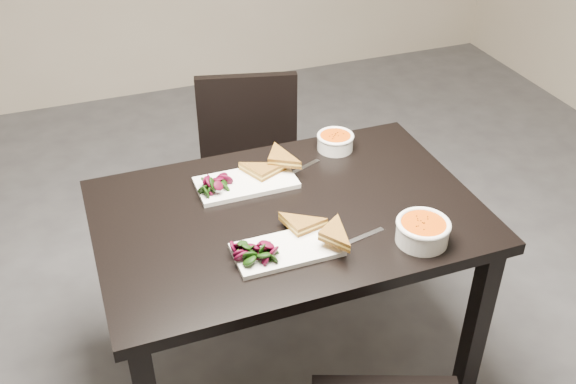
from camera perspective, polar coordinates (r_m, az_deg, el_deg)
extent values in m
plane|color=#47474C|center=(2.63, -0.73, -14.03)|extent=(5.00, 5.00, 0.00)
cube|color=black|center=(2.08, 0.00, -2.04)|extent=(1.20, 0.80, 0.04)
cube|color=black|center=(2.32, 15.97, -11.40)|extent=(0.06, 0.06, 0.71)
cube|color=black|center=(2.50, -14.59, -7.10)|extent=(0.06, 0.06, 0.71)
cube|color=black|center=(2.74, 8.17, -2.02)|extent=(0.06, 0.06, 0.71)
cube|color=black|center=(2.75, -3.13, 0.45)|extent=(0.51, 0.51, 0.04)
cube|color=black|center=(2.74, -6.48, -5.80)|extent=(0.05, 0.05, 0.41)
cube|color=black|center=(2.76, 1.03, -5.27)|extent=(0.05, 0.05, 0.41)
cube|color=black|center=(3.03, -6.64, -1.41)|extent=(0.05, 0.05, 0.41)
cube|color=black|center=(3.04, 0.15, -0.96)|extent=(0.05, 0.05, 0.41)
cube|color=black|center=(2.80, -3.54, 6.35)|extent=(0.42, 0.14, 0.40)
cube|color=white|center=(1.90, -0.09, -5.02)|extent=(0.31, 0.15, 0.02)
cylinder|color=white|center=(1.97, 11.58, -3.51)|extent=(0.15, 0.15, 0.06)
cylinder|color=red|center=(1.95, 11.67, -2.88)|extent=(0.13, 0.13, 0.02)
torus|color=white|center=(1.95, 11.70, -2.72)|extent=(0.16, 0.16, 0.02)
cube|color=silver|center=(1.96, 6.17, -4.04)|extent=(0.18, 0.05, 0.00)
cube|color=white|center=(2.19, -3.65, 0.82)|extent=(0.33, 0.16, 0.02)
cylinder|color=white|center=(2.38, 4.12, 4.27)|extent=(0.13, 0.13, 0.05)
cylinder|color=red|center=(2.37, 4.14, 4.73)|extent=(0.11, 0.11, 0.02)
torus|color=white|center=(2.36, 4.15, 4.87)|extent=(0.13, 0.13, 0.01)
cube|color=silver|center=(2.26, 1.03, 1.97)|extent=(0.17, 0.08, 0.00)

